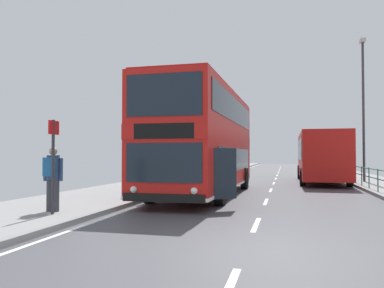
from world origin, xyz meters
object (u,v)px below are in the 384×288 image
object	(u,v)px
background_bus_far_lane	(321,156)
street_lamp_far_side	(363,99)
bus_stop_sign_near	(53,156)
pedestrian_companion	(52,174)
double_decker_bus_main	(205,141)

from	to	relation	value
background_bus_far_lane	street_lamp_far_side	xyz separation A→B (m)	(2.31, -1.05, 3.29)
background_bus_far_lane	bus_stop_sign_near	distance (m)	18.38
pedestrian_companion	street_lamp_far_side	distance (m)	18.81
pedestrian_companion	bus_stop_sign_near	distance (m)	0.70
bus_stop_sign_near	street_lamp_far_side	xyz separation A→B (m)	(10.31, 15.49, 3.27)
bus_stop_sign_near	street_lamp_far_side	size ratio (longest dim) A/B	0.29
background_bus_far_lane	bus_stop_sign_near	world-z (taller)	background_bus_far_lane
bus_stop_sign_near	street_lamp_far_side	world-z (taller)	street_lamp_far_side
street_lamp_far_side	bus_stop_sign_near	bearing A→B (deg)	-123.65
background_bus_far_lane	pedestrian_companion	xyz separation A→B (m)	(-8.27, -16.14, -0.47)
pedestrian_companion	bus_stop_sign_near	world-z (taller)	bus_stop_sign_near
double_decker_bus_main	background_bus_far_lane	world-z (taller)	double_decker_bus_main
street_lamp_far_side	double_decker_bus_main	bearing A→B (deg)	-132.25
background_bus_far_lane	street_lamp_far_side	bearing A→B (deg)	-24.44
pedestrian_companion	double_decker_bus_main	bearing A→B (deg)	66.52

